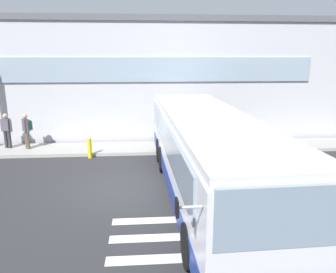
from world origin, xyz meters
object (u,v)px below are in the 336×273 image
Objects in this scene: bus_main_foreground at (206,156)px; passenger_by_doorway at (27,129)px; passenger_near_column at (7,129)px; safety_bollard_yellow at (90,148)px.

passenger_by_doorway is at bearing 143.22° from bus_main_foreground.
safety_bollard_yellow is at bearing -19.59° from passenger_near_column.
passenger_near_column is at bearing 160.41° from safety_bollard_yellow.
passenger_near_column is 1.86× the size of safety_bollard_yellow.
bus_main_foreground reaches higher than safety_bollard_yellow.
bus_main_foreground is 6.98× the size of passenger_by_doorway.
passenger_near_column is at bearing 145.79° from bus_main_foreground.
passenger_near_column is at bearing 170.51° from passenger_by_doorway.
passenger_near_column and passenger_by_doorway have the same top height.
bus_main_foreground is at bearing -34.21° from passenger_near_column.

